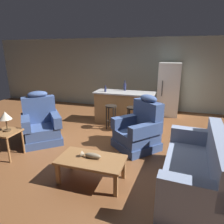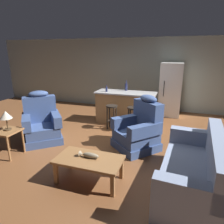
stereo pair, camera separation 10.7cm
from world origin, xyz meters
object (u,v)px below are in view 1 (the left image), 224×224
Objects in this scene: bottle_short_amber at (125,87)px; refrigerator at (168,90)px; couch at (197,170)px; recliner_near_island at (139,130)px; fish_figurine at (91,155)px; coffee_table at (91,162)px; end_table at (7,136)px; table_lamp at (5,117)px; bar_stool_right at (132,114)px; bar_stool_left at (111,113)px; recliner_near_lamp at (41,124)px; kitchen_island at (124,107)px; bottle_tall_green at (105,89)px.

refrigerator is at bearing 36.35° from bottle_short_amber.
couch is 1.62m from recliner_near_island.
fish_figurine is at bearing 20.78° from recliner_near_island.
end_table reaches higher than coffee_table.
table_lamp is 3.04m from bar_stool_right.
refrigerator reaches higher than bar_stool_left.
couch is 4.03m from refrigerator.
table_lamp is at bearing -127.15° from refrigerator.
recliner_near_lamp is 1.00× the size of recliner_near_island.
couch is at bearing -56.33° from kitchen_island.
recliner_near_lamp is (-1.77, 1.11, -0.04)m from fish_figurine.
recliner_near_lamp is 1.76× the size of bar_stool_left.
recliner_near_island is 1.00m from bar_stool_right.
recliner_near_island is 2.84m from refrigerator.
table_lamp is 3.46m from bottle_short_amber.
table_lamp reaches higher than end_table.
kitchen_island is 2.65× the size of bar_stool_left.
bar_stool_left is 1.00× the size of bar_stool_right.
bar_stool_left reaches higher than end_table.
bottle_short_amber is (0.51, 0.38, 0.04)m from bottle_tall_green.
couch is 1.11× the size of refrigerator.
kitchen_island is at bearing 93.55° from coffee_table.
recliner_near_island is at bearing -66.61° from bottle_short_amber.
bottle_short_amber is (-1.89, 3.01, 0.73)m from couch.
coffee_table is at bearing -62.93° from fish_figurine.
kitchen_island is 8.84× the size of bottle_tall_green.
coffee_table is 3.05m from kitchen_island.
couch is at bearing -81.35° from refrigerator.
bottle_short_amber is at bearing 103.67° from recliner_near_lamp.
bar_stool_left is at bearing 54.11° from table_lamp.
couch is at bearing 35.28° from recliner_near_lamp.
kitchen_island is (1.78, 2.77, 0.02)m from end_table.
table_lamp is (-0.17, -0.85, 0.45)m from recliner_near_lamp.
kitchen_island is at bearing 70.25° from bar_stool_left.
end_table is at bearing -22.52° from recliner_near_island.
bar_stool_left is 1.08m from bottle_short_amber.
fish_figurine is 2.09m from recliner_near_lamp.
bar_stool_right is (-0.35, 0.93, 0.05)m from recliner_near_island.
bar_stool_left is at bearing -101.09° from bottle_short_amber.
bar_stool_right is at bearing -114.93° from refrigerator.
refrigerator reaches higher than couch.
fish_figurine is at bearing 17.08° from recliner_near_lamp.
couch is 3.62m from bottle_tall_green.
bar_stool_right reaches higher than end_table.
recliner_near_lamp is 0.67× the size of kitchen_island.
table_lamp is at bearing -114.56° from bottle_tall_green.
refrigerator is at bearing 65.07° from bar_stool_right.
bottle_tall_green is at bearing -167.42° from kitchen_island.
couch reaches higher than bar_stool_right.
bar_stool_left and bar_stool_right have the same top height.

